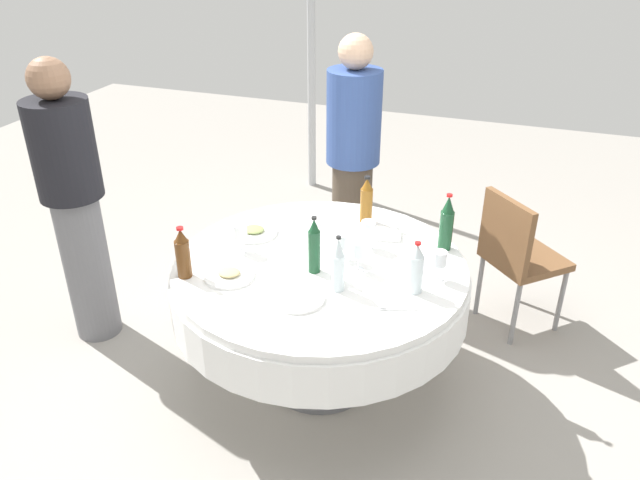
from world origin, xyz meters
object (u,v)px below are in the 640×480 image
(bottle_clear_front, at_px, (338,265))
(wine_glass_mid, at_px, (439,260))
(wine_glass_near, at_px, (345,242))
(plate_right, at_px, (298,298))
(person_outer, at_px, (74,202))
(chair_rear, at_px, (516,252))
(dining_table, at_px, (320,288))
(bottle_dark_green_rear, at_px, (315,246))
(plate_far, at_px, (229,275))
(bottle_dark_green_south, at_px, (447,224))
(wine_glass_rear, at_px, (368,230))
(person_east, at_px, (353,161))
(bottle_amber_outer, at_px, (366,201))
(bottle_brown_mid, at_px, (183,254))
(bottle_clear_east, at_px, (416,269))
(wine_glass_south, at_px, (240,233))
(plate_west, at_px, (254,232))
(wine_glass_far, at_px, (359,250))

(bottle_clear_front, bearing_deg, wine_glass_mid, 30.32)
(wine_glass_near, distance_m, plate_right, 0.44)
(person_outer, relative_size, chair_rear, 1.90)
(person_outer, xyz_separation_m, chair_rear, (2.33, 0.90, -0.35))
(dining_table, relative_size, plate_right, 6.10)
(bottle_dark_green_rear, bearing_deg, chair_rear, 46.20)
(wine_glass_near, relative_size, plate_far, 0.58)
(bottle_dark_green_south, xyz_separation_m, person_outer, (-1.97, -0.39, -0.02))
(wine_glass_rear, distance_m, wine_glass_near, 0.17)
(bottle_clear_front, relative_size, person_east, 0.17)
(bottle_dark_green_rear, relative_size, wine_glass_rear, 1.95)
(plate_right, xyz_separation_m, chair_rear, (0.89, 1.20, -0.23))
(bottle_clear_front, relative_size, wine_glass_mid, 1.86)
(bottle_amber_outer, distance_m, bottle_brown_mid, 1.07)
(bottle_dark_green_south, distance_m, person_outer, 2.01)
(wine_glass_mid, bearing_deg, bottle_dark_green_rear, -167.30)
(bottle_clear_east, height_order, bottle_clear_front, bottle_clear_front)
(bottle_dark_green_south, bearing_deg, bottle_amber_outer, 160.54)
(bottle_amber_outer, height_order, bottle_dark_green_rear, bottle_dark_green_rear)
(bottle_dark_green_south, distance_m, wine_glass_south, 1.04)
(bottle_clear_east, xyz_separation_m, bottle_clear_front, (-0.33, -0.11, 0.01))
(wine_glass_mid, height_order, person_outer, person_outer)
(wine_glass_mid, bearing_deg, bottle_brown_mid, -161.61)
(plate_far, bearing_deg, person_east, 81.58)
(bottle_amber_outer, distance_m, wine_glass_rear, 0.30)
(bottle_brown_mid, bearing_deg, bottle_clear_east, 12.85)
(bottle_dark_green_south, height_order, wine_glass_south, bottle_dark_green_south)
(dining_table, xyz_separation_m, person_outer, (-1.42, -0.03, 0.27))
(bottle_dark_green_south, bearing_deg, plate_west, -169.49)
(plate_far, bearing_deg, plate_right, -10.34)
(wine_glass_mid, distance_m, wine_glass_rear, 0.44)
(bottle_clear_east, xyz_separation_m, wine_glass_south, (-0.91, 0.07, -0.01))
(bottle_amber_outer, distance_m, bottle_dark_green_rear, 0.61)
(chair_rear, bearing_deg, bottle_clear_front, -78.86)
(plate_right, distance_m, person_east, 1.43)
(bottle_clear_east, xyz_separation_m, wine_glass_rear, (-0.31, 0.32, -0.01))
(plate_west, xyz_separation_m, chair_rear, (1.35, 0.69, -0.23))
(dining_table, height_order, plate_far, plate_far)
(wine_glass_rear, distance_m, wine_glass_far, 0.23)
(bottle_dark_green_south, distance_m, wine_glass_far, 0.50)
(wine_glass_rear, distance_m, person_outer, 1.62)
(dining_table, relative_size, wine_glass_south, 10.01)
(bottle_dark_green_south, relative_size, chair_rear, 0.35)
(bottle_clear_front, height_order, chair_rear, bottle_clear_front)
(wine_glass_far, bearing_deg, bottle_clear_front, -101.10)
(dining_table, xyz_separation_m, bottle_clear_east, (0.49, -0.09, 0.26))
(bottle_clear_front, distance_m, wine_glass_far, 0.20)
(bottle_brown_mid, bearing_deg, chair_rear, 39.02)
(wine_glass_mid, bearing_deg, person_east, 125.74)
(bottle_brown_mid, height_order, person_east, person_east)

